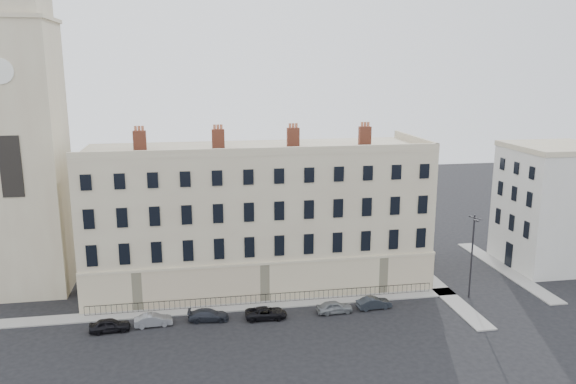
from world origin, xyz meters
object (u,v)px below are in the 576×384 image
object	(u,v)px
car_a	(110,325)
car_c	(208,315)
car_d	(266,313)
car_e	(334,307)
streetlamp	(472,253)
car_b	(153,320)
car_f	(374,303)

from	to	relation	value
car_a	car_c	distance (m)	8.88
car_a	car_d	distance (m)	14.26
car_e	streetlamp	size ratio (longest dim) A/B	0.40
car_e	car_d	bearing A→B (deg)	87.27
car_b	car_d	bearing A→B (deg)	-95.72
car_b	car_e	xyz separation A→B (m)	(17.18, -0.16, 0.03)
car_d	car_f	xyz separation A→B (m)	(10.82, 0.42, 0.02)
car_b	car_c	size ratio (longest dim) A/B	0.90
car_b	car_c	xyz separation A→B (m)	(5.05, 0.23, -0.01)
car_c	car_f	bearing A→B (deg)	-85.21
car_d	streetlamp	distance (m)	21.84
car_c	car_e	world-z (taller)	car_e
car_c	car_f	world-z (taller)	car_f
streetlamp	car_d	bearing A→B (deg)	161.03
car_d	car_f	world-z (taller)	car_f
car_c	streetlamp	world-z (taller)	streetlamp
car_a	streetlamp	bearing A→B (deg)	-91.94
car_c	car_d	bearing A→B (deg)	-90.15
car_f	streetlamp	distance (m)	11.43
car_d	car_f	distance (m)	10.83
car_a	car_d	bearing A→B (deg)	-93.38
car_a	car_b	xyz separation A→B (m)	(3.80, 0.49, -0.05)
car_a	car_f	size ratio (longest dim) A/B	1.04
car_a	streetlamp	xyz separation A→B (m)	(35.63, 1.46, 4.29)
car_a	car_c	bearing A→B (deg)	-89.65
car_b	streetlamp	xyz separation A→B (m)	(31.83, 0.97, 4.34)
car_b	car_e	size ratio (longest dim) A/B	0.98
car_d	streetlamp	size ratio (longest dim) A/B	0.45
car_b	car_d	size ratio (longest dim) A/B	0.86
car_a	car_d	world-z (taller)	car_a
car_a	car_e	xyz separation A→B (m)	(20.98, 0.33, -0.01)
car_c	car_d	size ratio (longest dim) A/B	0.96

